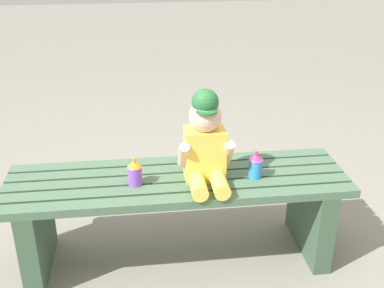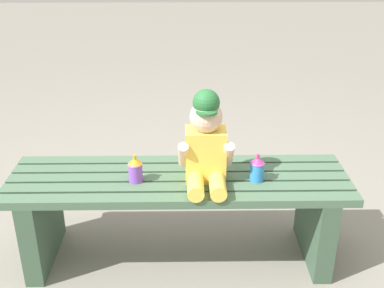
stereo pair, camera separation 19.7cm
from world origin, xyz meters
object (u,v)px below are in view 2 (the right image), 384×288
at_px(child_figure, 206,143).
at_px(sippy_cup_right, 257,168).
at_px(park_bench, 179,204).
at_px(sippy_cup_left, 135,169).

relative_size(child_figure, sippy_cup_right, 3.26).
xyz_separation_m(park_bench, sippy_cup_right, (0.34, -0.04, 0.20)).
bearing_deg(park_bench, sippy_cup_right, -6.35).
bearing_deg(park_bench, sippy_cup_left, -168.40).
relative_size(child_figure, sippy_cup_left, 3.26).
xyz_separation_m(park_bench, child_figure, (0.12, -0.04, 0.32)).
height_order(sippy_cup_left, sippy_cup_right, same).
height_order(child_figure, sippy_cup_right, child_figure).
xyz_separation_m(park_bench, sippy_cup_left, (-0.18, -0.04, 0.20)).
height_order(park_bench, sippy_cup_left, sippy_cup_left).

